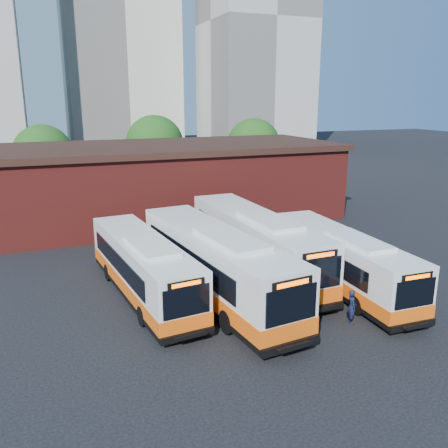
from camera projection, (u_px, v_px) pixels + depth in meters
name	position (u px, v px, depth m)	size (l,w,h in m)	color
ground	(274.00, 307.00, 23.93)	(220.00, 220.00, 0.00)	black
bus_west	(144.00, 269.00, 24.83)	(3.75, 12.27, 3.30)	white
bus_midwest	(215.00, 267.00, 24.55)	(4.44, 14.09, 3.78)	white
bus_mideast	(255.00, 246.00, 28.11)	(3.29, 13.98, 3.78)	white
bus_east	(341.00, 263.00, 25.95)	(2.76, 11.97, 3.24)	white
transit_worker	(352.00, 307.00, 21.93)	(0.61, 0.40, 1.67)	black
depot_building	(170.00, 180.00, 41.10)	(28.60, 12.60, 6.40)	maroon
tree_west	(43.00, 154.00, 48.06)	(6.00, 6.00, 7.65)	#382314
tree_mid	(155.00, 144.00, 53.94)	(6.56, 6.56, 8.36)	#382314
tree_east	(254.00, 145.00, 55.15)	(6.24, 6.24, 7.96)	#382314
tower_right	(255.00, 20.00, 89.38)	(18.00, 18.00, 49.20)	beige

